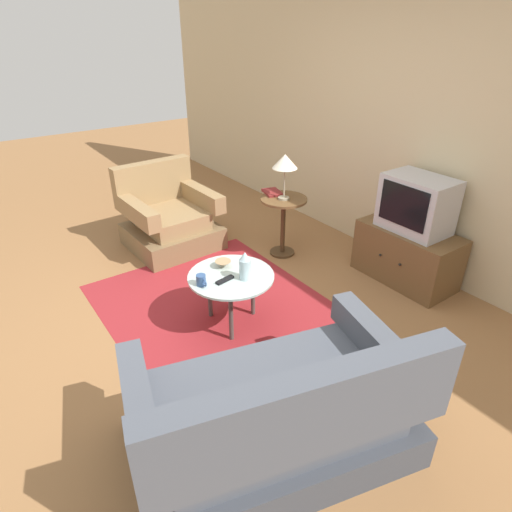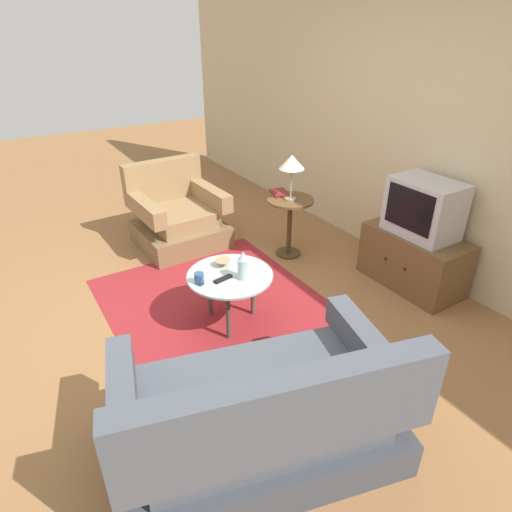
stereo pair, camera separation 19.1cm
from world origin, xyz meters
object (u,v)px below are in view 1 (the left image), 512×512
armchair (169,220)px  side_table (283,215)px  television (417,204)px  table_lamp (285,163)px  tv_stand (407,255)px  bowl (223,264)px  coffee_table (231,280)px  mug (201,280)px  tv_remote_dark (225,280)px  couch (276,415)px  vase (245,266)px  book (272,192)px

armchair → side_table: 1.28m
television → table_lamp: size_ratio=1.30×
table_lamp → television: bearing=31.6°
tv_stand → armchair: bearing=-142.9°
bowl → table_lamp: bearing=117.5°
bowl → side_table: bearing=117.9°
coffee_table → bowl: (-0.15, 0.02, 0.08)m
mug → tv_remote_dark: mug is taller
couch → television: bearing=34.7°
mug → tv_remote_dark: bearing=73.4°
couch → bowl: (-1.33, 0.48, 0.20)m
armchair → television: 2.57m
vase → book: size_ratio=0.87×
side_table → vase: (0.83, -1.05, 0.12)m
bowl → coffee_table: bearing=-7.6°
couch → table_lamp: (-1.88, 1.55, 0.73)m
coffee_table → vase: size_ratio=2.94×
coffee_table → vase: 0.20m
coffee_table → mug: size_ratio=5.73×
tv_stand → book: 1.48m
bowl → tv_remote_dark: bearing=-28.2°
mug → bowl: 0.31m
television → table_lamp: table_lamp is taller
side_table → television: television is taller
mug → side_table: bearing=117.7°
table_lamp → mug: bearing=-62.7°
television → tv_remote_dark: size_ratio=3.67×
armchair → book: size_ratio=3.45×
vase → bowl: (-0.26, -0.04, -0.08)m
television → couch: bearing=-70.0°
armchair → vase: size_ratio=3.97×
book → mug: bearing=-41.5°
side_table → coffee_table: bearing=-56.9°
television → book: television is taller
side_table → television: bearing=30.5°
vase → mug: 0.35m
table_lamp → tv_stand: bearing=31.2°
table_lamp → book: bearing=178.2°
armchair → coffee_table: armchair is taller
table_lamp → bowl: table_lamp is taller
armchair → mug: size_ratio=7.74×
tv_stand → tv_remote_dark: 1.87m
side_table → mug: side_table is taller
armchair → book: armchair is taller
armchair → vase: (1.74, -0.16, 0.28)m
television → bowl: bearing=-106.7°
side_table → vase: bearing=-51.5°
couch → table_lamp: size_ratio=3.80×
book → vase: bearing=-30.7°
couch → tv_stand: size_ratio=1.87×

